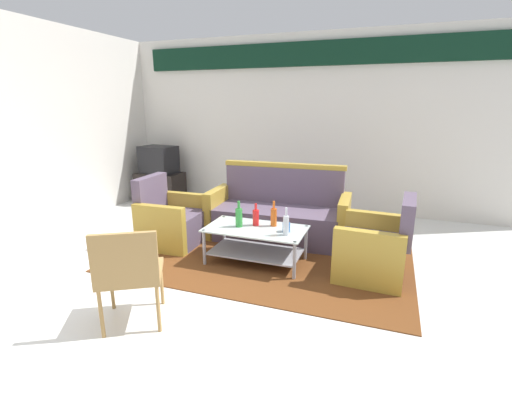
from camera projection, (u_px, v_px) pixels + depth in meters
The scene contains 15 objects.
ground_plane at pixel (242, 287), 3.59m from camera, with size 14.00×14.00×0.00m, color white.
wall_back at pixel (312, 120), 5.96m from camera, with size 6.52×0.19×2.80m.
rug at pixel (263, 256), 4.31m from camera, with size 3.30×2.08×0.01m, color brown.
couch at pixel (278, 216), 4.81m from camera, with size 1.83×0.82×0.96m.
armchair_left at pixel (171, 222), 4.65m from camera, with size 0.72×0.78×0.85m.
armchair_right at pixel (375, 250), 3.76m from camera, with size 0.74×0.80×0.85m.
coffee_table at pixel (256, 240), 4.08m from camera, with size 1.10×0.60×0.40m.
bottle_red at pixel (256, 217), 4.11m from camera, with size 0.07×0.07×0.25m.
bottle_green at pixel (239, 217), 4.06m from camera, with size 0.08×0.08×0.29m.
bottle_orange at pixel (274, 217), 4.08m from camera, with size 0.07×0.07×0.29m.
bottle_clear at pixel (286, 225), 3.80m from camera, with size 0.06×0.06×0.30m.
cup at pixel (286, 227), 3.92m from camera, with size 0.08×0.08×0.10m, color #2659A5.
tv_stand at pixel (161, 187), 6.70m from camera, with size 0.80×0.50×0.52m, color black.
television at pixel (159, 160), 6.57m from camera, with size 0.65×0.51×0.48m.
wicker_chair at pixel (129, 270), 2.84m from camera, with size 0.66×0.66×0.84m.
Camera 1 is at (1.24, -3.00, 1.74)m, focal length 25.74 mm.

